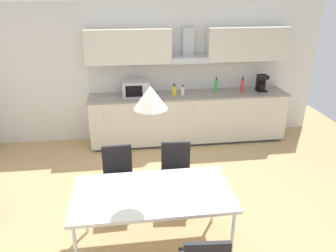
{
  "coord_description": "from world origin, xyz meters",
  "views": [
    {
      "loc": [
        -0.32,
        -3.46,
        2.73
      ],
      "look_at": [
        0.21,
        0.56,
        1.0
      ],
      "focal_mm": 35.0,
      "sensor_mm": 36.0,
      "label": 1
    }
  ],
  "objects_px": {
    "microwave": "(136,88)",
    "coffee_maker": "(262,83)",
    "bottle_yellow": "(174,90)",
    "chair_far_right": "(176,169)",
    "chair_far_left": "(118,173)",
    "bottle_green": "(216,86)",
    "bottle_red": "(242,86)",
    "pendant_lamp": "(150,97)",
    "dining_table": "(153,195)",
    "bottle_white": "(183,91)"
  },
  "relations": [
    {
      "from": "microwave",
      "to": "coffee_maker",
      "type": "bearing_deg",
      "value": 0.65
    },
    {
      "from": "bottle_yellow",
      "to": "chair_far_right",
      "type": "xyz_separation_m",
      "value": [
        -0.26,
        -1.91,
        -0.48
      ]
    },
    {
      "from": "coffee_maker",
      "to": "chair_far_left",
      "type": "relative_size",
      "value": 0.34
    },
    {
      "from": "coffee_maker",
      "to": "bottle_green",
      "type": "xyz_separation_m",
      "value": [
        -0.87,
        0.02,
        -0.03
      ]
    },
    {
      "from": "bottle_red",
      "to": "pendant_lamp",
      "type": "xyz_separation_m",
      "value": [
        -1.91,
        -2.73,
        0.74
      ]
    },
    {
      "from": "bottle_green",
      "to": "pendant_lamp",
      "type": "distance_m",
      "value": 3.23
    },
    {
      "from": "bottle_red",
      "to": "dining_table",
      "type": "bearing_deg",
      "value": -124.92
    },
    {
      "from": "bottle_red",
      "to": "chair_far_left",
      "type": "distance_m",
      "value": 3.03
    },
    {
      "from": "chair_far_left",
      "to": "dining_table",
      "type": "bearing_deg",
      "value": -65.12
    },
    {
      "from": "dining_table",
      "to": "bottle_yellow",
      "type": "bearing_deg",
      "value": 76.77
    },
    {
      "from": "coffee_maker",
      "to": "bottle_red",
      "type": "height_order",
      "value": "coffee_maker"
    },
    {
      "from": "bottle_red",
      "to": "chair_far_right",
      "type": "height_order",
      "value": "bottle_red"
    },
    {
      "from": "bottle_white",
      "to": "chair_far_left",
      "type": "xyz_separation_m",
      "value": [
        -1.17,
        -1.9,
        -0.47
      ]
    },
    {
      "from": "chair_far_right",
      "to": "bottle_yellow",
      "type": "bearing_deg",
      "value": 82.26
    },
    {
      "from": "coffee_maker",
      "to": "bottle_yellow",
      "type": "distance_m",
      "value": 1.66
    },
    {
      "from": "bottle_red",
      "to": "bottle_green",
      "type": "height_order",
      "value": "bottle_red"
    },
    {
      "from": "bottle_yellow",
      "to": "chair_far_right",
      "type": "relative_size",
      "value": 0.24
    },
    {
      "from": "bottle_red",
      "to": "coffee_maker",
      "type": "bearing_deg",
      "value": 6.93
    },
    {
      "from": "bottle_red",
      "to": "bottle_green",
      "type": "xyz_separation_m",
      "value": [
        -0.48,
        0.07,
        -0.0
      ]
    },
    {
      "from": "microwave",
      "to": "pendant_lamp",
      "type": "relative_size",
      "value": 1.5
    },
    {
      "from": "pendant_lamp",
      "to": "dining_table",
      "type": "bearing_deg",
      "value": 0.0
    },
    {
      "from": "microwave",
      "to": "chair_far_left",
      "type": "bearing_deg",
      "value": -99.76
    },
    {
      "from": "pendant_lamp",
      "to": "bottle_green",
      "type": "bearing_deg",
      "value": 62.91
    },
    {
      "from": "bottle_green",
      "to": "bottle_yellow",
      "type": "xyz_separation_m",
      "value": [
        -0.79,
        -0.08,
        -0.03
      ]
    },
    {
      "from": "bottle_yellow",
      "to": "microwave",
      "type": "bearing_deg",
      "value": 177.16
    },
    {
      "from": "bottle_white",
      "to": "bottle_green",
      "type": "relative_size",
      "value": 0.64
    },
    {
      "from": "microwave",
      "to": "chair_far_left",
      "type": "height_order",
      "value": "microwave"
    },
    {
      "from": "bottle_yellow",
      "to": "dining_table",
      "type": "xyz_separation_m",
      "value": [
        -0.64,
        -2.72,
        -0.3
      ]
    },
    {
      "from": "bottle_red",
      "to": "pendant_lamp",
      "type": "distance_m",
      "value": 3.41
    },
    {
      "from": "dining_table",
      "to": "chair_far_left",
      "type": "bearing_deg",
      "value": 114.88
    },
    {
      "from": "bottle_red",
      "to": "chair_far_right",
      "type": "relative_size",
      "value": 0.34
    },
    {
      "from": "microwave",
      "to": "dining_table",
      "type": "height_order",
      "value": "microwave"
    },
    {
      "from": "bottle_white",
      "to": "bottle_yellow",
      "type": "xyz_separation_m",
      "value": [
        -0.15,
        0.01,
        0.01
      ]
    },
    {
      "from": "bottle_white",
      "to": "bottle_yellow",
      "type": "height_order",
      "value": "bottle_yellow"
    },
    {
      "from": "coffee_maker",
      "to": "chair_far_left",
      "type": "distance_m",
      "value": 3.36
    },
    {
      "from": "dining_table",
      "to": "pendant_lamp",
      "type": "height_order",
      "value": "pendant_lamp"
    },
    {
      "from": "chair_far_right",
      "to": "chair_far_left",
      "type": "height_order",
      "value": "same"
    },
    {
      "from": "chair_far_left",
      "to": "bottle_green",
      "type": "bearing_deg",
      "value": 47.68
    },
    {
      "from": "chair_far_right",
      "to": "bottle_green",
      "type": "bearing_deg",
      "value": 62.1
    },
    {
      "from": "chair_far_right",
      "to": "coffee_maker",
      "type": "bearing_deg",
      "value": 45.72
    },
    {
      "from": "chair_far_right",
      "to": "microwave",
      "type": "bearing_deg",
      "value": 102.29
    },
    {
      "from": "coffee_maker",
      "to": "chair_far_left",
      "type": "xyz_separation_m",
      "value": [
        -2.67,
        -1.97,
        -0.55
      ]
    },
    {
      "from": "chair_far_left",
      "to": "coffee_maker",
      "type": "bearing_deg",
      "value": 36.33
    },
    {
      "from": "chair_far_left",
      "to": "pendant_lamp",
      "type": "xyz_separation_m",
      "value": [
        0.38,
        -0.81,
        1.26
      ]
    },
    {
      "from": "microwave",
      "to": "bottle_red",
      "type": "height_order",
      "value": "bottle_red"
    },
    {
      "from": "coffee_maker",
      "to": "bottle_red",
      "type": "bearing_deg",
      "value": -173.07
    },
    {
      "from": "dining_table",
      "to": "pendant_lamp",
      "type": "relative_size",
      "value": 5.19
    },
    {
      "from": "dining_table",
      "to": "chair_far_left",
      "type": "relative_size",
      "value": 1.91
    },
    {
      "from": "coffee_maker",
      "to": "bottle_green",
      "type": "height_order",
      "value": "coffee_maker"
    },
    {
      "from": "bottle_yellow",
      "to": "dining_table",
      "type": "bearing_deg",
      "value": -103.23
    }
  ]
}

